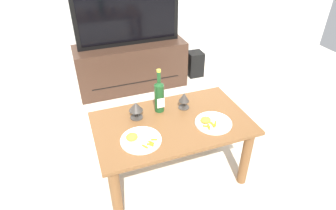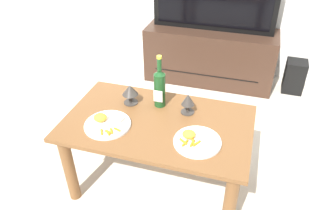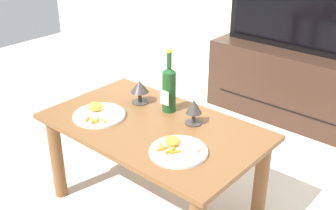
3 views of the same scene
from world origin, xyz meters
name	(u,v)px [view 2 (image 2 of 3)]	position (x,y,z in m)	size (l,w,h in m)	color
ground_plane	(159,182)	(0.00, 0.00, 0.00)	(6.40, 6.40, 0.00)	beige
dining_table	(158,135)	(0.00, 0.00, 0.41)	(1.09, 0.65, 0.52)	brown
tv_stand	(210,56)	(0.06, 1.47, 0.27)	(1.24, 0.42, 0.54)	#382319
floor_speaker	(294,76)	(0.88, 1.48, 0.16)	(0.19, 0.19, 0.31)	black
wine_bottle	(160,87)	(-0.04, 0.16, 0.65)	(0.07, 0.07, 0.34)	#19471E
goblet_left	(130,91)	(-0.22, 0.14, 0.60)	(0.10, 0.10, 0.13)	#38332D
goblet_right	(188,101)	(0.15, 0.14, 0.60)	(0.08, 0.08, 0.13)	#38332D
dinner_plate_left	(107,123)	(-0.26, -0.12, 0.53)	(0.27, 0.27, 0.05)	white
dinner_plate_right	(197,140)	(0.25, -0.12, 0.53)	(0.26, 0.26, 0.05)	white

